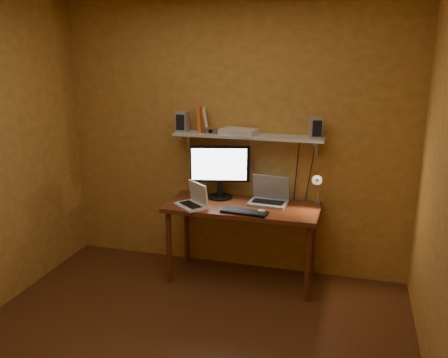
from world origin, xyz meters
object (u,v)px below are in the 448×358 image
(keyboard, at_px, (244,212))
(speaker_right, at_px, (316,128))
(mouse, at_px, (261,211))
(netbook, at_px, (194,200))
(desk, at_px, (242,214))
(shelf_camera, at_px, (211,131))
(desk_lamp, at_px, (317,185))
(wall_shelf, at_px, (248,136))
(speaker_left, at_px, (182,122))
(router, at_px, (239,132))
(monitor, at_px, (220,169))
(laptop, at_px, (269,196))

(keyboard, height_order, speaker_right, speaker_right)
(mouse, bearing_deg, netbook, -173.56)
(desk, bearing_deg, shelf_camera, 160.22)
(mouse, relative_size, desk_lamp, 0.23)
(wall_shelf, height_order, mouse, wall_shelf)
(desk, xyz_separation_m, netbook, (-0.42, -0.14, 0.14))
(desk, relative_size, speaker_right, 7.66)
(speaker_left, bearing_deg, keyboard, -26.01)
(keyboard, bearing_deg, router, 118.34)
(desk, distance_m, monitor, 0.48)
(mouse, bearing_deg, speaker_right, 50.49)
(mouse, height_order, router, router)
(router, bearing_deg, laptop, -7.15)
(mouse, bearing_deg, router, 139.36)
(speaker_right, bearing_deg, desk_lamp, -73.44)
(keyboard, distance_m, desk_lamp, 0.71)
(mouse, xyz_separation_m, speaker_right, (0.40, 0.36, 0.70))
(shelf_camera, bearing_deg, desk_lamp, 0.39)
(wall_shelf, relative_size, speaker_right, 7.66)
(laptop, distance_m, netbook, 0.70)
(desk_lamp, bearing_deg, speaker_left, 177.08)
(desk, bearing_deg, router, 115.52)
(desk, distance_m, desk_lamp, 0.73)
(desk_lamp, distance_m, speaker_left, 1.40)
(speaker_left, xyz_separation_m, router, (0.56, -0.02, -0.07))
(mouse, height_order, desk_lamp, desk_lamp)
(keyboard, relative_size, speaker_right, 2.25)
(speaker_right, bearing_deg, mouse, -154.89)
(laptop, distance_m, speaker_left, 1.08)
(netbook, xyz_separation_m, mouse, (0.63, -0.02, -0.04))
(keyboard, height_order, speaker_left, speaker_left)
(shelf_camera, xyz_separation_m, router, (0.25, 0.06, -0.00))
(desk, relative_size, keyboard, 3.40)
(wall_shelf, height_order, router, router)
(monitor, height_order, speaker_right, speaker_right)
(speaker_right, bearing_deg, speaker_left, 163.43)
(netbook, distance_m, keyboard, 0.49)
(monitor, bearing_deg, desk_lamp, -15.97)
(desk, distance_m, shelf_camera, 0.82)
(desk, bearing_deg, desk_lamp, 10.81)
(wall_shelf, distance_m, shelf_camera, 0.34)
(desk, xyz_separation_m, monitor, (-0.26, 0.16, 0.37))
(laptop, distance_m, mouse, 0.31)
(shelf_camera, bearing_deg, keyboard, -39.11)
(desk, height_order, speaker_left, speaker_left)
(mouse, bearing_deg, keyboard, -156.53)
(shelf_camera, bearing_deg, laptop, 1.91)
(monitor, height_order, shelf_camera, shelf_camera)
(speaker_left, xyz_separation_m, speaker_right, (1.25, 0.00, -0.00))
(monitor, xyz_separation_m, laptop, (0.48, -0.02, -0.22))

